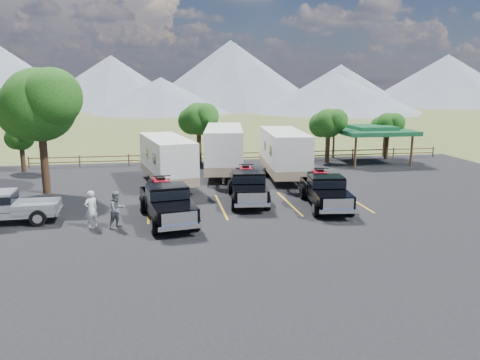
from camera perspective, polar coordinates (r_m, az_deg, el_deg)
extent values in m
plane|color=#4A5A26|center=(23.21, 3.86, -5.65)|extent=(320.00, 320.00, 0.00)
cube|color=black|center=(26.01, 2.33, -3.65)|extent=(44.00, 34.00, 0.04)
cube|color=gold|center=(26.45, -10.98, -3.54)|extent=(0.12, 5.50, 0.01)
cube|color=gold|center=(26.63, -2.33, -3.22)|extent=(0.12, 5.50, 0.01)
cube|color=gold|center=(27.40, 6.00, -2.85)|extent=(0.12, 5.50, 0.01)
cube|color=gold|center=(28.71, 13.73, -2.45)|extent=(0.12, 5.50, 0.01)
cylinder|color=black|center=(31.73, -22.76, 2.36)|extent=(0.48, 0.48, 4.48)
sphere|color=#134711|center=(31.41, -23.25, 8.42)|extent=(4.48, 4.48, 4.48)
sphere|color=#134711|center=(30.40, -21.90, 9.35)|extent=(3.52, 3.52, 3.52)
sphere|color=#134711|center=(32.32, -24.47, 7.82)|extent=(3.84, 3.84, 3.84)
cylinder|color=black|center=(41.42, 10.62, 3.94)|extent=(0.39, 0.39, 2.80)
sphere|color=#134711|center=(41.19, 10.73, 6.83)|extent=(2.52, 2.52, 2.52)
sphere|color=#134711|center=(40.94, 11.67, 7.14)|extent=(1.98, 1.98, 1.98)
sphere|color=#134711|center=(41.41, 9.87, 6.64)|extent=(2.16, 2.16, 2.16)
cylinder|color=black|center=(44.74, 17.42, 3.99)|extent=(0.38, 0.38, 2.52)
sphere|color=#134711|center=(44.54, 17.57, 6.40)|extent=(2.24, 2.24, 2.24)
sphere|color=#134711|center=(44.38, 18.38, 6.64)|extent=(1.76, 1.76, 1.76)
sphere|color=#134711|center=(44.66, 16.84, 6.25)|extent=(1.92, 1.92, 1.92)
cylinder|color=black|center=(41.00, -5.00, 4.21)|extent=(0.41, 0.41, 3.08)
sphere|color=#134711|center=(40.76, -5.06, 7.43)|extent=(2.80, 2.80, 2.80)
sphere|color=#134711|center=(40.29, -4.16, 7.83)|extent=(2.20, 2.20, 2.20)
sphere|color=#134711|center=(41.17, -5.89, 7.18)|extent=(2.40, 2.40, 2.40)
cylinder|color=black|center=(40.43, -24.96, 2.44)|extent=(0.36, 0.36, 2.24)
sphere|color=#134711|center=(40.22, -25.16, 4.80)|extent=(2.10, 2.10, 2.10)
sphere|color=#134711|center=(39.72, -24.71, 5.09)|extent=(1.65, 1.65, 1.65)
sphere|color=#134711|center=(40.67, -25.60, 4.61)|extent=(1.80, 1.80, 1.80)
cylinder|color=brown|center=(41.95, -24.36, 1.93)|extent=(0.12, 0.12, 1.00)
cylinder|color=brown|center=(41.10, -18.96, 2.17)|extent=(0.12, 0.12, 1.00)
cylinder|color=brown|center=(40.63, -13.39, 2.38)|extent=(0.12, 0.12, 1.00)
cylinder|color=brown|center=(40.55, -7.74, 2.58)|extent=(0.12, 0.12, 1.00)
cylinder|color=brown|center=(40.87, -2.12, 2.75)|extent=(0.12, 0.12, 1.00)
cylinder|color=brown|center=(41.56, 3.36, 2.89)|extent=(0.12, 0.12, 1.00)
cylinder|color=brown|center=(42.63, 8.62, 3.01)|extent=(0.12, 0.12, 1.00)
cylinder|color=brown|center=(44.03, 13.58, 3.09)|extent=(0.12, 0.12, 1.00)
cylinder|color=brown|center=(45.74, 18.20, 3.14)|extent=(0.12, 0.12, 1.00)
cylinder|color=brown|center=(47.72, 22.47, 3.18)|extent=(0.12, 0.12, 1.00)
cube|color=brown|center=(41.18, 0.64, 2.76)|extent=(36.00, 0.06, 0.08)
cube|color=brown|center=(41.11, 0.64, 3.31)|extent=(36.00, 0.06, 0.08)
cylinder|color=brown|center=(39.69, 13.88, 3.31)|extent=(0.20, 0.20, 2.60)
cylinder|color=brown|center=(44.28, 11.33, 4.28)|extent=(0.20, 0.20, 2.60)
cylinder|color=brown|center=(41.92, 20.18, 3.37)|extent=(0.20, 0.20, 2.60)
cylinder|color=brown|center=(46.29, 17.15, 4.31)|extent=(0.20, 0.20, 2.60)
cube|color=#185530|center=(42.80, 15.75, 5.77)|extent=(6.20, 6.20, 0.35)
cube|color=#185530|center=(42.77, 15.77, 6.17)|extent=(3.50, 3.50, 0.35)
cone|color=slate|center=(134.13, -15.33, 11.48)|extent=(44.00, 44.00, 14.00)
cone|color=slate|center=(130.94, -1.14, 12.77)|extent=(52.00, 52.00, 18.00)
cone|color=slate|center=(145.58, 12.13, 11.24)|extent=(40.00, 40.00, 12.00)
cone|color=slate|center=(156.69, 23.87, 11.09)|extent=(50.00, 50.00, 15.00)
cone|color=slate|center=(108.55, -9.58, 10.15)|extent=(32.00, 32.00, 8.00)
cone|color=slate|center=(112.93, 11.50, 10.40)|extent=(40.00, 40.00, 9.00)
cube|color=black|center=(24.02, -8.84, -3.47)|extent=(2.82, 6.04, 0.37)
cube|color=black|center=(22.06, -7.95, -3.80)|extent=(2.24, 2.14, 0.51)
cube|color=black|center=(23.72, -8.85, -1.83)|extent=(2.15, 1.89, 1.02)
cube|color=black|center=(23.68, -8.86, -1.47)|extent=(2.20, 1.95, 0.46)
cube|color=black|center=(25.70, -9.61, -1.83)|extent=(2.34, 2.74, 0.56)
cube|color=white|center=(21.10, -7.38, -4.66)|extent=(1.62, 0.35, 0.56)
cube|color=white|center=(21.15, -7.32, -5.71)|extent=(2.00, 0.51, 0.22)
cube|color=white|center=(26.95, -10.02, -1.95)|extent=(2.00, 0.49, 0.22)
cylinder|color=black|center=(22.01, -10.33, -5.45)|extent=(0.45, 0.96, 0.92)
cylinder|color=black|center=(22.36, -5.46, -5.03)|extent=(0.45, 0.96, 0.92)
cylinder|color=black|center=(25.86, -11.74, -2.89)|extent=(0.45, 0.96, 0.92)
cylinder|color=black|center=(26.15, -7.57, -2.57)|extent=(0.45, 0.96, 0.92)
cube|color=maroon|center=(25.55, -9.66, -0.33)|extent=(0.92, 1.43, 0.36)
cube|color=black|center=(25.50, -9.68, 0.23)|extent=(0.53, 0.82, 0.18)
cube|color=maroon|center=(24.99, -9.45, -0.36)|extent=(0.86, 0.49, 0.22)
cylinder|color=black|center=(25.01, -9.52, 0.48)|extent=(0.91, 0.21, 0.06)
cylinder|color=black|center=(24.98, -10.47, -1.12)|extent=(0.36, 0.61, 0.57)
cylinder|color=black|center=(25.13, -8.40, -0.97)|extent=(0.36, 0.61, 0.57)
cylinder|color=black|center=(26.06, -10.85, -0.59)|extent=(0.36, 0.61, 0.57)
cylinder|color=black|center=(26.21, -8.87, -0.45)|extent=(0.36, 0.61, 0.57)
cube|color=black|center=(27.57, 0.96, -1.37)|extent=(2.35, 5.74, 0.35)
cube|color=black|center=(25.67, 1.31, -1.55)|extent=(2.05, 1.94, 0.49)
cube|color=black|center=(27.31, 0.98, 0.01)|extent=(1.99, 1.71, 0.98)
cube|color=black|center=(27.28, 0.98, 0.31)|extent=(2.03, 1.77, 0.44)
cube|color=black|center=(29.23, 0.67, -0.07)|extent=(2.11, 2.53, 0.54)
cube|color=white|center=(24.71, 1.52, -2.20)|extent=(1.57, 0.23, 0.54)
cube|color=white|center=(24.75, 1.53, -3.07)|extent=(1.93, 0.37, 0.22)
cube|color=white|center=(30.45, 0.49, -0.21)|extent=(1.93, 0.35, 0.22)
cylinder|color=black|center=(25.68, -0.74, -2.78)|extent=(0.38, 0.91, 0.88)
cylinder|color=black|center=(25.84, 3.36, -2.71)|extent=(0.38, 0.91, 0.88)
cylinder|color=black|center=(29.44, -1.15, -0.87)|extent=(0.38, 0.91, 0.88)
cylinder|color=black|center=(29.59, 2.42, -0.82)|extent=(0.38, 0.91, 0.88)
cube|color=maroon|center=(29.10, 0.67, 1.21)|extent=(0.81, 1.34, 0.34)
cube|color=black|center=(29.06, 0.67, 1.68)|extent=(0.46, 0.77, 0.18)
cube|color=maroon|center=(28.56, 0.76, 1.20)|extent=(0.81, 0.42, 0.22)
cylinder|color=black|center=(28.59, 0.74, 1.91)|extent=(0.88, 0.15, 0.06)
cylinder|color=black|center=(28.58, -0.12, 0.61)|extent=(0.31, 0.57, 0.55)
cylinder|color=black|center=(28.65, 1.64, 0.63)|extent=(0.31, 0.57, 0.55)
cylinder|color=black|center=(29.64, -0.26, 1.02)|extent=(0.31, 0.57, 0.55)
cylinder|color=black|center=(29.70, 1.44, 1.04)|extent=(0.31, 0.57, 0.55)
cube|color=black|center=(26.82, 10.36, -1.96)|extent=(2.44, 5.73, 0.35)
cube|color=black|center=(24.97, 11.34, -2.18)|extent=(2.07, 1.96, 0.49)
cube|color=black|center=(26.55, 10.47, -0.55)|extent=(2.00, 1.73, 0.97)
cube|color=black|center=(26.52, 10.48, -0.24)|extent=(2.05, 1.79, 0.44)
cube|color=black|center=(28.42, 9.59, -0.59)|extent=(2.14, 2.55, 0.54)
cube|color=white|center=(24.04, 11.90, -2.86)|extent=(1.56, 0.26, 0.54)
cube|color=white|center=(24.09, 11.90, -3.75)|extent=(1.92, 0.40, 0.21)
cube|color=white|center=(29.61, 9.09, -0.72)|extent=(1.92, 0.38, 0.21)
cylinder|color=black|center=(24.84, 9.27, -3.45)|extent=(0.39, 0.91, 0.88)
cylinder|color=black|center=(25.28, 13.34, -3.35)|extent=(0.39, 0.91, 0.88)
cylinder|color=black|center=(28.51, 7.69, -1.41)|extent=(0.39, 0.91, 0.88)
cylinder|color=black|center=(28.89, 11.26, -1.35)|extent=(0.39, 0.91, 0.88)
cube|color=maroon|center=(28.29, 9.64, 0.71)|extent=(0.83, 1.34, 0.34)
cube|color=black|center=(28.24, 9.65, 1.19)|extent=(0.47, 0.77, 0.18)
cube|color=maroon|center=(27.76, 9.88, 0.69)|extent=(0.81, 0.43, 0.21)
cylinder|color=black|center=(27.79, 9.86, 1.42)|extent=(0.88, 0.16, 0.06)
cylinder|color=black|center=(27.72, 8.97, 0.09)|extent=(0.32, 0.57, 0.55)
cylinder|color=black|center=(27.91, 10.73, 0.11)|extent=(0.32, 0.57, 0.55)
cylinder|color=black|center=(28.75, 8.54, 0.53)|extent=(0.32, 0.57, 0.55)
cylinder|color=black|center=(28.94, 10.25, 0.54)|extent=(0.32, 0.57, 0.55)
cube|color=white|center=(32.11, -8.89, 2.73)|extent=(3.86, 7.88, 2.72)
cube|color=gray|center=(32.29, -8.83, 0.88)|extent=(3.89, 7.92, 0.60)
cube|color=black|center=(30.00, -10.43, 2.57)|extent=(0.20, 0.89, 0.60)
cube|color=black|center=(30.53, -5.92, 2.86)|extent=(0.20, 0.89, 0.60)
cylinder|color=black|center=(32.47, -10.88, -0.04)|extent=(0.39, 0.74, 0.70)
cylinder|color=black|center=(32.92, -6.99, 0.25)|extent=(0.39, 0.74, 0.70)
cube|color=black|center=(27.90, -6.77, -1.54)|extent=(0.48, 1.80, 0.10)
cube|color=white|center=(35.49, -1.96, 4.05)|extent=(3.80, 8.60, 2.99)
cube|color=gray|center=(35.67, -1.95, 2.20)|extent=(3.84, 8.64, 0.66)
cube|color=black|center=(33.44, -4.30, 4.05)|extent=(0.16, 0.99, 0.66)
cube|color=black|center=(33.41, 0.31, 4.08)|extent=(0.16, 0.99, 0.66)
cylinder|color=black|center=(36.13, -3.92, 1.41)|extent=(0.38, 0.81, 0.78)
cylinder|color=black|center=(36.11, 0.05, 1.43)|extent=(0.38, 0.81, 0.78)
cube|color=black|center=(30.69, -2.02, -0.14)|extent=(0.41, 1.99, 0.11)
cube|color=white|center=(34.27, 5.37, 3.58)|extent=(3.20, 8.17, 2.87)
cube|color=gray|center=(34.45, 5.33, 1.74)|extent=(3.23, 8.21, 0.64)
cube|color=black|center=(32.07, 3.73, 3.56)|extent=(0.10, 0.96, 0.64)
cube|color=black|center=(32.56, 8.23, 3.58)|extent=(0.10, 0.96, 0.64)
cylinder|color=black|center=(34.67, 3.27, 0.94)|extent=(0.33, 0.76, 0.75)
cylinder|color=black|center=(35.08, 7.16, 1.00)|extent=(0.33, 0.76, 0.75)
cube|color=black|center=(29.76, 6.98, -0.64)|extent=(0.28, 1.92, 0.11)
cube|color=#ABAEB5|center=(26.13, -26.90, -3.57)|extent=(5.13, 1.89, 0.32)
cube|color=#ABAEB5|center=(26.01, -27.25, -2.22)|extent=(1.47, 1.74, 0.89)
cube|color=#ABAEB5|center=(25.71, -23.50, -2.94)|extent=(2.21, 1.81, 0.49)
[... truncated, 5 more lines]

